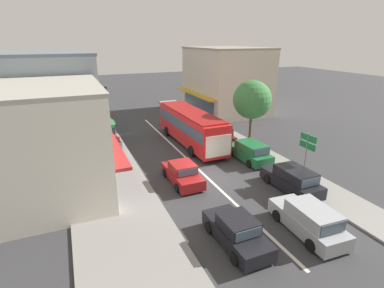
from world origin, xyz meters
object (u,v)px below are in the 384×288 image
object	(u,v)px
pedestrian_browsing_midblock	(117,142)
pedestrian_far_walker	(121,148)
traffic_light_downstreet	(106,98)
street_tree_right	(252,100)
parked_wagon_kerb_front	(292,179)
pedestrian_with_handbag_near	(113,126)
parked_wagon_kerb_second	(250,152)
sedan_behind_bus_mid	(182,173)
parked_sedan_kerb_rear	(193,120)
directional_road_sign	(307,146)
sedan_behind_bus_near	(237,232)
wagon_adjacent_lane_lead	(309,220)
city_bus	(191,125)
parked_wagon_kerb_third	(218,134)

from	to	relation	value
pedestrian_browsing_midblock	pedestrian_far_walker	size ratio (longest dim) A/B	1.00
traffic_light_downstreet	street_tree_right	bearing A→B (deg)	-54.16
parked_wagon_kerb_front	street_tree_right	size ratio (longest dim) A/B	0.73
parked_wagon_kerb_front	pedestrian_with_handbag_near	world-z (taller)	pedestrian_with_handbag_near
parked_wagon_kerb_second	pedestrian_with_handbag_near	distance (m)	14.40
sedan_behind_bus_mid	parked_sedan_kerb_rear	distance (m)	14.60
directional_road_sign	parked_sedan_kerb_rear	bearing A→B (deg)	95.04
sedan_behind_bus_near	parked_wagon_kerb_second	distance (m)	11.03
pedestrian_browsing_midblock	wagon_adjacent_lane_lead	bearing A→B (deg)	-65.07
parked_wagon_kerb_front	directional_road_sign	size ratio (longest dim) A/B	1.26
parked_wagon_kerb_second	pedestrian_with_handbag_near	bearing A→B (deg)	130.36
parked_wagon_kerb_front	parked_sedan_kerb_rear	distance (m)	17.02
wagon_adjacent_lane_lead	pedestrian_with_handbag_near	world-z (taller)	pedestrian_with_handbag_near
city_bus	pedestrian_with_handbag_near	world-z (taller)	city_bus
sedan_behind_bus_near	street_tree_right	size ratio (longest dim) A/B	0.69
city_bus	parked_wagon_kerb_front	xyz separation A→B (m)	(2.66, -11.10, -1.14)
sedan_behind_bus_mid	pedestrian_far_walker	distance (m)	6.50
parked_wagon_kerb_second	sedan_behind_bus_near	bearing A→B (deg)	-126.45
sedan_behind_bus_near	directional_road_sign	xyz separation A→B (m)	(7.79, 3.95, 2.04)
parked_sedan_kerb_rear	pedestrian_browsing_midblock	bearing A→B (deg)	-149.44
parked_wagon_kerb_third	street_tree_right	world-z (taller)	street_tree_right
sedan_behind_bus_mid	parked_wagon_kerb_second	distance (m)	6.78
parked_wagon_kerb_second	pedestrian_browsing_midblock	size ratio (longest dim) A/B	2.80
parked_wagon_kerb_second	parked_wagon_kerb_third	world-z (taller)	same
city_bus	directional_road_sign	world-z (taller)	directional_road_sign
sedan_behind_bus_mid	parked_sedan_kerb_rear	bearing A→B (deg)	64.13
sedan_behind_bus_mid	parked_wagon_kerb_front	size ratio (longest dim) A/B	0.93
parked_sedan_kerb_rear	directional_road_sign	size ratio (longest dim) A/B	1.18
wagon_adjacent_lane_lead	parked_sedan_kerb_rear	world-z (taller)	wagon_adjacent_lane_lead
parked_wagon_kerb_second	pedestrian_with_handbag_near	world-z (taller)	pedestrian_with_handbag_near
city_bus	pedestrian_with_handbag_near	distance (m)	8.39
sedan_behind_bus_mid	city_bus	bearing A→B (deg)	63.07
city_bus	pedestrian_browsing_midblock	bearing A→B (deg)	177.95
parked_wagon_kerb_third	pedestrian_with_handbag_near	distance (m)	10.79
parked_wagon_kerb_third	pedestrian_browsing_midblock	world-z (taller)	pedestrian_browsing_midblock
parked_wagon_kerb_third	street_tree_right	distance (m)	4.87
wagon_adjacent_lane_lead	street_tree_right	xyz separation A→B (m)	(4.45, 12.32, 3.69)
wagon_adjacent_lane_lead	parked_wagon_kerb_second	bearing A→B (deg)	74.48
sedan_behind_bus_near	parked_wagon_kerb_third	bearing A→B (deg)	65.72
parked_sedan_kerb_rear	pedestrian_far_walker	bearing A→B (deg)	-141.91
city_bus	street_tree_right	world-z (taller)	street_tree_right
street_tree_right	traffic_light_downstreet	bearing A→B (deg)	125.84
parked_wagon_kerb_front	pedestrian_browsing_midblock	distance (m)	14.85
wagon_adjacent_lane_lead	city_bus	bearing A→B (deg)	91.01
directional_road_sign	pedestrian_browsing_midblock	distance (m)	15.53
sedan_behind_bus_mid	directional_road_sign	size ratio (longest dim) A/B	1.17
directional_road_sign	city_bus	bearing A→B (deg)	111.52
parked_wagon_kerb_third	pedestrian_with_handbag_near	world-z (taller)	pedestrian_with_handbag_near
sedan_behind_bus_mid	pedestrian_far_walker	xyz separation A→B (m)	(-3.18, 5.65, 0.40)
city_bus	wagon_adjacent_lane_lead	distance (m)	15.22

